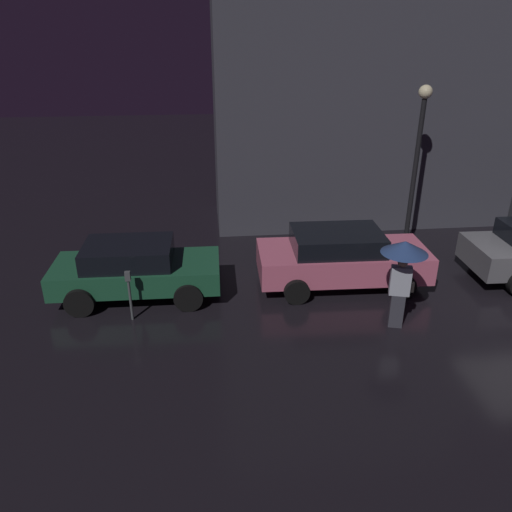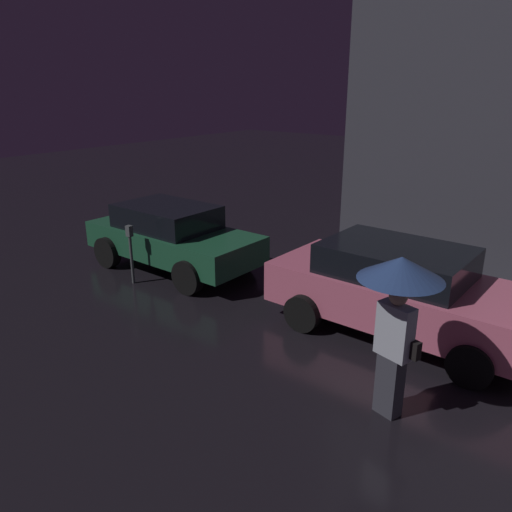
{
  "view_description": "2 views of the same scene",
  "coord_description": "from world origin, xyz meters",
  "px_view_note": "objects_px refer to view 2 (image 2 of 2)",
  "views": [
    {
      "loc": [
        -7.93,
        -9.84,
        6.13
      ],
      "look_at": [
        -6.87,
        0.48,
        1.36
      ],
      "focal_mm": 35.0,
      "sensor_mm": 36.0,
      "label": 1
    },
    {
      "loc": [
        -1.95,
        -5.81,
        3.9
      ],
      "look_at": [
        -6.51,
        0.15,
        1.3
      ],
      "focal_mm": 35.0,
      "sensor_mm": 36.0,
      "label": 2
    }
  ],
  "objects_px": {
    "parked_car_pink": "(401,289)",
    "pedestrian_with_umbrella": "(399,295)",
    "parking_meter": "(131,248)",
    "parked_car_green": "(172,236)"
  },
  "relations": [
    {
      "from": "pedestrian_with_umbrella",
      "to": "parked_car_pink",
      "type": "bearing_deg",
      "value": -55.11
    },
    {
      "from": "pedestrian_with_umbrella",
      "to": "parking_meter",
      "type": "distance_m",
      "value": 6.03
    },
    {
      "from": "parked_car_green",
      "to": "pedestrian_with_umbrella",
      "type": "height_order",
      "value": "pedestrian_with_umbrella"
    },
    {
      "from": "parked_car_green",
      "to": "parked_car_pink",
      "type": "bearing_deg",
      "value": 2.17
    },
    {
      "from": "parked_car_pink",
      "to": "pedestrian_with_umbrella",
      "type": "xyz_separation_m",
      "value": [
        0.74,
        -2.11,
        0.83
      ]
    },
    {
      "from": "parked_car_green",
      "to": "parked_car_pink",
      "type": "distance_m",
      "value": 5.18
    },
    {
      "from": "pedestrian_with_umbrella",
      "to": "parking_meter",
      "type": "height_order",
      "value": "pedestrian_with_umbrella"
    },
    {
      "from": "parked_car_green",
      "to": "parked_car_pink",
      "type": "xyz_separation_m",
      "value": [
        5.18,
        0.11,
        0.02
      ]
    },
    {
      "from": "parking_meter",
      "to": "parked_car_green",
      "type": "bearing_deg",
      "value": 90.42
    },
    {
      "from": "parked_car_pink",
      "to": "pedestrian_with_umbrella",
      "type": "relative_size",
      "value": 2.1
    }
  ]
}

